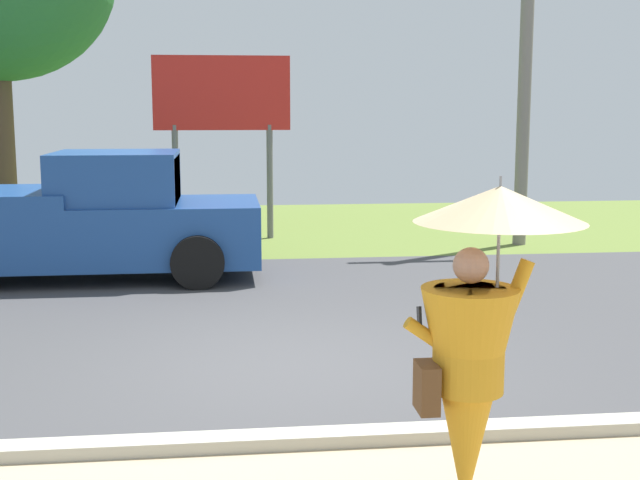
{
  "coord_description": "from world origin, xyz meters",
  "views": [
    {
      "loc": [
        -0.62,
        -8.11,
        2.54
      ],
      "look_at": [
        0.43,
        1.0,
        1.1
      ],
      "focal_mm": 47.8,
      "sensor_mm": 36.0,
      "label": 1
    }
  ],
  "objects_px": {
    "pickup_truck": "(86,220)",
    "roadside_billboard": "(222,106)",
    "utility_pole": "(526,52)",
    "monk_pedestrian": "(475,341)"
  },
  "relations": [
    {
      "from": "pickup_truck",
      "to": "utility_pole",
      "type": "relative_size",
      "value": 0.78
    },
    {
      "from": "monk_pedestrian",
      "to": "utility_pole",
      "type": "distance_m",
      "value": 11.26
    },
    {
      "from": "monk_pedestrian",
      "to": "utility_pole",
      "type": "bearing_deg",
      "value": 77.59
    },
    {
      "from": "pickup_truck",
      "to": "roadside_billboard",
      "type": "height_order",
      "value": "roadside_billboard"
    },
    {
      "from": "pickup_truck",
      "to": "roadside_billboard",
      "type": "xyz_separation_m",
      "value": [
        2.06,
        3.58,
        1.68
      ]
    },
    {
      "from": "monk_pedestrian",
      "to": "roadside_billboard",
      "type": "height_order",
      "value": "roadside_billboard"
    },
    {
      "from": "monk_pedestrian",
      "to": "utility_pole",
      "type": "height_order",
      "value": "utility_pole"
    },
    {
      "from": "utility_pole",
      "to": "roadside_billboard",
      "type": "height_order",
      "value": "utility_pole"
    },
    {
      "from": "utility_pole",
      "to": "pickup_truck",
      "type": "bearing_deg",
      "value": -163.25
    },
    {
      "from": "pickup_truck",
      "to": "utility_pole",
      "type": "xyz_separation_m",
      "value": [
        7.53,
        2.27,
        2.65
      ]
    }
  ]
}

